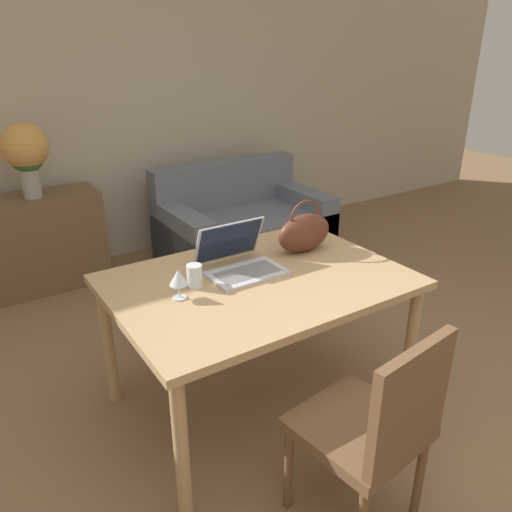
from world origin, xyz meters
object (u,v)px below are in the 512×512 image
flower_vase (25,151)px  couch (242,227)px  chair (376,424)px  laptop (238,258)px  drinking_glass (195,276)px  handbag (304,232)px  wine_glass (178,278)px

flower_vase → couch: bearing=-9.7°
chair → laptop: size_ratio=2.41×
laptop → chair: bearing=-91.2°
drinking_glass → handbag: bearing=5.4°
chair → handbag: (0.45, 1.01, 0.35)m
handbag → flower_vase: (-1.04, 1.89, 0.24)m
laptop → couch: bearing=57.9°
couch → laptop: 1.98m
couch → drinking_glass: 2.18m
flower_vase → chair: bearing=-78.4°
couch → flower_vase: 1.84m
chair → couch: chair is taller
chair → couch: 2.83m
couch → wine_glass: wine_glass is taller
laptop → handbag: handbag is taller
couch → drinking_glass: drinking_glass is taller
couch → wine_glass: size_ratio=10.15×
chair → flower_vase: 3.02m
flower_vase → wine_glass: bearing=-83.4°
laptop → wine_glass: (-0.38, -0.12, 0.04)m
drinking_glass → wine_glass: wine_glass is taller
wine_glass → flower_vase: flower_vase is taller
wine_glass → flower_vase: 2.05m
drinking_glass → wine_glass: bearing=-149.6°
chair → couch: bearing=61.1°
chair → drinking_glass: bearing=97.7°
couch → handbag: bearing=-110.1°
chair → drinking_glass: size_ratio=8.09×
wine_glass → handbag: 0.82m
drinking_glass → handbag: 0.70m
couch → laptop: laptop is taller
chair → flower_vase: flower_vase is taller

